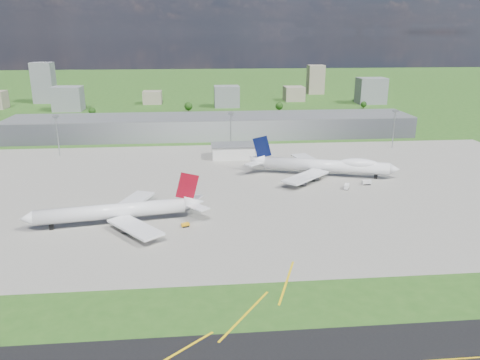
{
  "coord_description": "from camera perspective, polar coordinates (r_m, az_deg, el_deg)",
  "views": [
    {
      "loc": [
        -11.85,
        -184.36,
        75.4
      ],
      "look_at": [
        7.53,
        24.52,
        9.0
      ],
      "focal_mm": 35.0,
      "sensor_mm": 36.0,
      "label": 1
    }
  ],
  "objects": [
    {
      "name": "apron",
      "position": [
        237.68,
        0.25,
        -0.92
      ],
      "size": [
        360.0,
        190.0,
        0.08
      ],
      "primitive_type": "cube",
      "color": "gray",
      "rests_on": "ground"
    },
    {
      "name": "van_white_near",
      "position": [
        240.97,
        12.87,
        -0.81
      ],
      "size": [
        3.95,
        5.28,
        2.48
      ],
      "rotation": [
        0.0,
        0.0,
        1.14
      ],
      "color": "white",
      "rests_on": "ground"
    },
    {
      "name": "airliner_red_twin",
      "position": [
        198.28,
        -14.57,
        -3.72
      ],
      "size": [
        72.99,
        56.34,
        20.07
      ],
      "rotation": [
        0.0,
        0.0,
        3.3
      ],
      "color": "white",
      "rests_on": "ground"
    },
    {
      "name": "bldg_c",
      "position": [
        499.55,
        -1.63,
        10.15
      ],
      "size": [
        26.0,
        20.0,
        22.0
      ],
      "primitive_type": "cube",
      "color": "slate",
      "rests_on": "ground"
    },
    {
      "name": "airliner_blue_quad",
      "position": [
        259.39,
        10.37,
        1.73
      ],
      "size": [
        79.56,
        61.11,
        21.21
      ],
      "rotation": [
        0.0,
        0.0,
        -0.29
      ],
      "color": "white",
      "rests_on": "ground"
    },
    {
      "name": "mast_center",
      "position": [
        305.65,
        -1.11,
        6.68
      ],
      "size": [
        3.5,
        2.0,
        25.9
      ],
      "color": "gray",
      "rests_on": "ground"
    },
    {
      "name": "tree_c",
      "position": [
        469.61,
        -6.31,
        8.94
      ],
      "size": [
        8.1,
        8.1,
        9.9
      ],
      "color": "#382314",
      "rests_on": "ground"
    },
    {
      "name": "bldg_cw",
      "position": [
        530.99,
        -10.62,
        9.87
      ],
      "size": [
        20.0,
        18.0,
        14.0
      ],
      "primitive_type": "cube",
      "color": "gray",
      "rests_on": "ground"
    },
    {
      "name": "bldg_ce",
      "position": [
        550.08,
        6.58,
        10.41
      ],
      "size": [
        22.0,
        24.0,
        16.0
      ],
      "primitive_type": "cube",
      "color": "gray",
      "rests_on": "ground"
    },
    {
      "name": "ground",
      "position": [
        342.96,
        -3.2,
        4.84
      ],
      "size": [
        1400.0,
        1400.0,
        0.0
      ],
      "primitive_type": "plane",
      "color": "#2B591B",
      "rests_on": "ground"
    },
    {
      "name": "tug_yellow",
      "position": [
        191.45,
        -6.69,
        -5.48
      ],
      "size": [
        3.63,
        2.75,
        1.64
      ],
      "rotation": [
        0.0,
        0.0,
        0.32
      ],
      "color": "#F0A20E",
      "rests_on": "ground"
    },
    {
      "name": "tree_far_e",
      "position": [
        504.83,
        14.84,
        8.92
      ],
      "size": [
        6.3,
        6.3,
        7.7
      ],
      "color": "#382314",
      "rests_on": "ground"
    },
    {
      "name": "van_white_far",
      "position": [
        250.26,
        15.17,
        -0.31
      ],
      "size": [
        4.72,
        2.35,
        2.43
      ],
      "rotation": [
        0.0,
        0.0,
        -0.01
      ],
      "color": "silver",
      "rests_on": "ground"
    },
    {
      "name": "bldg_tall_w",
      "position": [
        572.23,
        -22.8,
        10.88
      ],
      "size": [
        22.0,
        20.0,
        44.0
      ],
      "primitive_type": "cube",
      "color": "slate",
      "rests_on": "ground"
    },
    {
      "name": "bldg_w",
      "position": [
        505.02,
        -20.23,
        9.29
      ],
      "size": [
        28.0,
        22.0,
        24.0
      ],
      "primitive_type": "cube",
      "color": "slate",
      "rests_on": "ground"
    },
    {
      "name": "terminal",
      "position": [
        356.09,
        -3.32,
        6.54
      ],
      "size": [
        300.0,
        42.0,
        15.0
      ],
      "primitive_type": "cube",
      "color": "gray",
      "rests_on": "ground"
    },
    {
      "name": "mast_west",
      "position": [
        317.35,
        -21.45,
        5.88
      ],
      "size": [
        3.5,
        2.0,
        25.9
      ],
      "color": "gray",
      "rests_on": "ground"
    },
    {
      "name": "bldg_e",
      "position": [
        543.1,
        15.69,
        10.43
      ],
      "size": [
        30.0,
        22.0,
        28.0
      ],
      "primitive_type": "cube",
      "color": "slate",
      "rests_on": "ground"
    },
    {
      "name": "bldg_tall_e",
      "position": [
        616.13,
        9.19,
        12.0
      ],
      "size": [
        20.0,
        18.0,
        36.0
      ],
      "primitive_type": "cube",
      "color": "gray",
      "rests_on": "ground"
    },
    {
      "name": "tree_e",
      "position": [
        471.8,
        4.81,
        8.98
      ],
      "size": [
        7.65,
        7.65,
        9.35
      ],
      "color": "#382314",
      "rests_on": "ground"
    },
    {
      "name": "ops_building",
      "position": [
        294.0,
        -0.88,
        3.51
      ],
      "size": [
        26.0,
        16.0,
        8.0
      ],
      "primitive_type": "cube",
      "color": "silver",
      "rests_on": "ground"
    },
    {
      "name": "tree_w",
      "position": [
        465.33,
        -17.59,
        8.03
      ],
      "size": [
        6.75,
        6.75,
        8.25
      ],
      "color": "#382314",
      "rests_on": "ground"
    },
    {
      "name": "mast_east",
      "position": [
        332.16,
        18.31,
        6.68
      ],
      "size": [
        3.5,
        2.0,
        25.9
      ],
      "color": "gray",
      "rests_on": "ground"
    }
  ]
}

